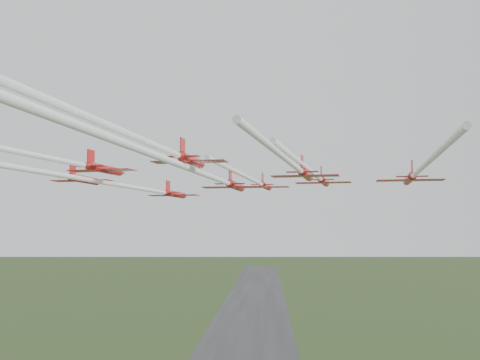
{
  "coord_description": "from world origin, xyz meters",
  "views": [
    {
      "loc": [
        8.36,
        -95.18,
        43.96
      ],
      "look_at": [
        3.82,
        2.22,
        52.14
      ],
      "focal_mm": 45.0,
      "sensor_mm": 36.0,
      "label": 1
    }
  ],
  "objects_px": {
    "jet_row3_mid": "(207,175)",
    "jet_row4_right": "(296,167)",
    "jet_row3_right": "(417,172)",
    "jet_row2_left": "(139,188)",
    "jet_row4_left": "(35,155)",
    "jet_lead": "(256,181)",
    "jet_trail_solo": "(128,134)",
    "jet_row2_right": "(316,175)",
    "jet_row3_left": "(46,173)"
  },
  "relations": [
    {
      "from": "jet_row2_left",
      "to": "jet_row3_left",
      "type": "relative_size",
      "value": 1.19
    },
    {
      "from": "jet_row2_left",
      "to": "jet_row4_right",
      "type": "bearing_deg",
      "value": -35.26
    },
    {
      "from": "jet_row3_right",
      "to": "jet_trail_solo",
      "type": "relative_size",
      "value": 0.78
    },
    {
      "from": "jet_lead",
      "to": "jet_row3_left",
      "type": "xyz_separation_m",
      "value": [
        -28.34,
        -26.64,
        -0.86
      ]
    },
    {
      "from": "jet_row2_left",
      "to": "jet_row4_left",
      "type": "distance_m",
      "value": 28.79
    },
    {
      "from": "jet_lead",
      "to": "jet_row2_right",
      "type": "height_order",
      "value": "jet_lead"
    },
    {
      "from": "jet_row3_left",
      "to": "jet_trail_solo",
      "type": "relative_size",
      "value": 0.81
    },
    {
      "from": "jet_row3_mid",
      "to": "jet_row4_right",
      "type": "height_order",
      "value": "jet_row4_right"
    },
    {
      "from": "jet_row3_right",
      "to": "jet_row3_mid",
      "type": "bearing_deg",
      "value": -163.53
    },
    {
      "from": "jet_row3_mid",
      "to": "jet_row4_right",
      "type": "xyz_separation_m",
      "value": [
        10.52,
        -4.03,
        0.48
      ]
    },
    {
      "from": "jet_row3_right",
      "to": "jet_row4_left",
      "type": "distance_m",
      "value": 45.49
    },
    {
      "from": "jet_row3_mid",
      "to": "jet_row4_left",
      "type": "bearing_deg",
      "value": -148.56
    },
    {
      "from": "jet_row3_left",
      "to": "jet_row3_right",
      "type": "xyz_separation_m",
      "value": [
        49.17,
        -5.41,
        -0.63
      ]
    },
    {
      "from": "jet_trail_solo",
      "to": "jet_row4_left",
      "type": "bearing_deg",
      "value": 137.71
    },
    {
      "from": "jet_row2_left",
      "to": "jet_row4_right",
      "type": "distance_m",
      "value": 33.65
    },
    {
      "from": "jet_lead",
      "to": "jet_row4_right",
      "type": "bearing_deg",
      "value": -74.19
    },
    {
      "from": "jet_row4_right",
      "to": "jet_lead",
      "type": "bearing_deg",
      "value": 107.65
    },
    {
      "from": "jet_lead",
      "to": "jet_row3_mid",
      "type": "height_order",
      "value": "jet_lead"
    },
    {
      "from": "jet_row2_right",
      "to": "jet_row3_left",
      "type": "height_order",
      "value": "jet_row2_right"
    },
    {
      "from": "jet_row2_left",
      "to": "jet_row4_left",
      "type": "bearing_deg",
      "value": -89.52
    },
    {
      "from": "jet_row4_left",
      "to": "jet_trail_solo",
      "type": "distance_m",
      "value": 22.6
    },
    {
      "from": "jet_lead",
      "to": "jet_row4_right",
      "type": "relative_size",
      "value": 1.22
    },
    {
      "from": "jet_lead",
      "to": "jet_trail_solo",
      "type": "relative_size",
      "value": 0.84
    },
    {
      "from": "jet_trail_solo",
      "to": "jet_row3_left",
      "type": "bearing_deg",
      "value": 127.78
    },
    {
      "from": "jet_row3_right",
      "to": "jet_row4_right",
      "type": "xyz_separation_m",
      "value": [
        -15.43,
        -7.83,
        -0.19
      ]
    },
    {
      "from": "jet_row2_right",
      "to": "jet_row4_left",
      "type": "bearing_deg",
      "value": -130.66
    },
    {
      "from": "jet_row3_right",
      "to": "jet_trail_solo",
      "type": "xyz_separation_m",
      "value": [
        -29.59,
        -29.13,
        0.26
      ]
    },
    {
      "from": "jet_row2_left",
      "to": "jet_row4_left",
      "type": "relative_size",
      "value": 1.04
    },
    {
      "from": "jet_lead",
      "to": "jet_row2_right",
      "type": "xyz_separation_m",
      "value": [
        9.34,
        -17.87,
        -0.58
      ]
    },
    {
      "from": "jet_row3_mid",
      "to": "jet_row4_left",
      "type": "height_order",
      "value": "jet_row4_left"
    },
    {
      "from": "jet_row4_right",
      "to": "jet_row3_mid",
      "type": "bearing_deg",
      "value": 169.0
    },
    {
      "from": "jet_row3_left",
      "to": "jet_lead",
      "type": "bearing_deg",
      "value": 51.82
    },
    {
      "from": "jet_row3_right",
      "to": "jet_row4_left",
      "type": "xyz_separation_m",
      "value": [
        -43.95,
        -11.69,
        0.86
      ]
    },
    {
      "from": "jet_row4_right",
      "to": "jet_row3_right",
      "type": "bearing_deg",
      "value": 36.86
    },
    {
      "from": "jet_row3_left",
      "to": "jet_trail_solo",
      "type": "bearing_deg",
      "value": -51.87
    },
    {
      "from": "jet_row4_left",
      "to": "jet_row3_mid",
      "type": "bearing_deg",
      "value": 36.23
    },
    {
      "from": "jet_lead",
      "to": "jet_row4_right",
      "type": "xyz_separation_m",
      "value": [
        5.4,
        -39.88,
        -1.68
      ]
    },
    {
      "from": "jet_row4_left",
      "to": "jet_row4_right",
      "type": "bearing_deg",
      "value": 20.28
    },
    {
      "from": "jet_row4_left",
      "to": "jet_row4_right",
      "type": "height_order",
      "value": "jet_row4_left"
    },
    {
      "from": "jet_row4_right",
      "to": "jet_row3_left",
      "type": "bearing_deg",
      "value": 168.51
    },
    {
      "from": "jet_row3_left",
      "to": "jet_row4_left",
      "type": "distance_m",
      "value": 17.88
    },
    {
      "from": "jet_row2_right",
      "to": "jet_row3_right",
      "type": "bearing_deg",
      "value": -40.19
    },
    {
      "from": "jet_trail_solo",
      "to": "jet_row3_right",
      "type": "bearing_deg",
      "value": 52.79
    },
    {
      "from": "jet_row2_left",
      "to": "jet_trail_solo",
      "type": "distance_m",
      "value": 46.57
    },
    {
      "from": "jet_row3_right",
      "to": "jet_row4_right",
      "type": "bearing_deg",
      "value": -144.96
    },
    {
      "from": "jet_lead",
      "to": "jet_row4_right",
      "type": "height_order",
      "value": "jet_lead"
    },
    {
      "from": "jet_row3_left",
      "to": "jet_row3_right",
      "type": "relative_size",
      "value": 1.04
    },
    {
      "from": "jet_row3_right",
      "to": "jet_row4_right",
      "type": "height_order",
      "value": "jet_row3_right"
    },
    {
      "from": "jet_row4_right",
      "to": "jet_trail_solo",
      "type": "relative_size",
      "value": 0.69
    },
    {
      "from": "jet_lead",
      "to": "jet_row3_left",
      "type": "relative_size",
      "value": 1.04
    }
  ]
}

